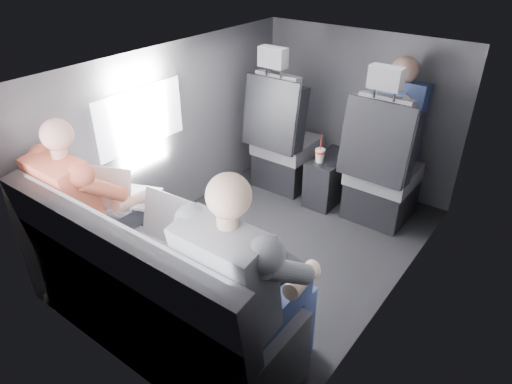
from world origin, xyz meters
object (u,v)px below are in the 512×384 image
Objects in this scene: front_seat_right at (381,174)px; passenger_rear_left at (91,207)px; center_console at (329,178)px; front_seat_left at (283,145)px; soda_cup at (320,155)px; laptop_silver at (189,225)px; laptop_black at (266,260)px; passenger_rear_right at (247,284)px; passenger_front_right at (396,120)px; laptop_white at (119,193)px; rear_bench at (155,299)px.

front_seat_right reaches higher than passenger_rear_left.
front_seat_left is at bearing -174.93° from center_console.
soda_cup is 1.53m from laptop_silver.
laptop_black is 0.21m from passenger_rear_right.
passenger_rear_left is (-0.15, -1.81, 0.22)m from front_seat_left.
front_seat_left and front_seat_right have the same top height.
passenger_front_right is (-0.03, 0.26, 0.35)m from front_seat_right.
front_seat_left is 1.88m from laptop_black.
laptop_black is 1.87m from passenger_front_right.
front_seat_left is 1.00× the size of front_seat_right.
laptop_white is at bearing -179.69° from laptop_silver.
soda_cup is 0.30× the size of passenger_front_right.
passenger_front_right reaches higher than passenger_rear_left.
passenger_rear_right reaches higher than passenger_rear_left.
front_seat_right is 3.67× the size of laptop_black.
front_seat_left reaches higher than center_console.
rear_bench is 0.68m from laptop_black.
passenger_rear_left is at bearing -162.91° from laptop_silver.
front_seat_left is at bearing 85.13° from passenger_rear_left.
rear_bench is at bearing -90.00° from center_console.
soda_cup is at bearing 91.55° from laptop_silver.
laptop_silver is 0.34× the size of passenger_rear_left.
passenger_rear_right is 1.54× the size of passenger_front_right.
laptop_silver reaches higher than center_console.
rear_bench is at bearing -9.00° from passenger_rear_left.
front_seat_right is at bearing 0.00° from front_seat_left.
rear_bench is at bearing -26.08° from laptop_white.
center_console is 0.30m from soda_cup.
front_seat_left is at bearing 121.03° from laptop_black.
passenger_rear_left is 0.96× the size of passenger_rear_right.
passenger_front_right is at bearing 93.82° from passenger_rear_right.
rear_bench reaches higher than laptop_white.
front_seat_left is at bearing 85.65° from laptop_white.
front_seat_left reaches higher than rear_bench.
passenger_rear_left is (-0.61, -0.19, -0.02)m from laptop_silver.
center_console is (-0.45, 0.04, -0.20)m from front_seat_right.
laptop_silver is at bearing -105.27° from front_seat_right.
laptop_silver is (0.01, -1.66, 0.44)m from center_console.
front_seat_right is 1.83m from passenger_rear_right.
laptop_white is 1.14m from passenger_rear_right.
front_seat_right is 1.69m from laptop_silver.
front_seat_left is 5.16× the size of soda_cup.
center_console is 1.05× the size of laptop_white.
passenger_rear_right is at bearing -86.18° from passenger_front_right.
soda_cup is at bearing 91.04° from rear_bench.
passenger_rear_left is (-0.60, -1.85, 0.42)m from center_console.
laptop_white is at bearing 153.92° from rear_bench.
passenger_rear_left is at bearing -169.64° from laptop_black.
passenger_front_right reaches higher than rear_bench.
passenger_rear_right reaches higher than soda_cup.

